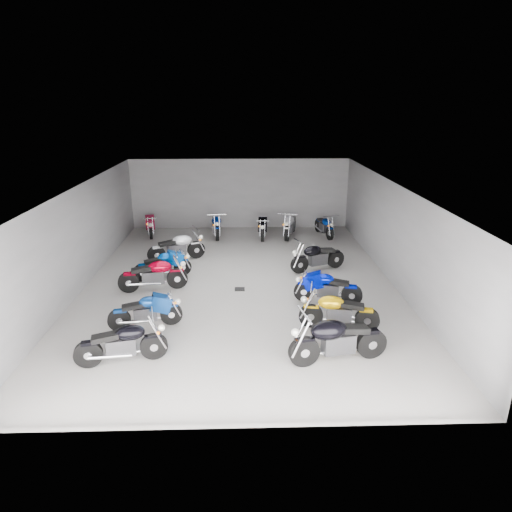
# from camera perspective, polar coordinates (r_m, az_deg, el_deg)

# --- Properties ---
(ground) EXTENTS (14.00, 14.00, 0.00)m
(ground) POSITION_cam_1_polar(r_m,az_deg,el_deg) (15.02, -2.04, -3.44)
(ground) COLOR #9B9893
(ground) RESTS_ON ground
(wall_back) EXTENTS (10.00, 0.10, 3.20)m
(wall_back) POSITION_cam_1_polar(r_m,az_deg,el_deg) (21.29, -2.02, 7.76)
(wall_back) COLOR gray
(wall_back) RESTS_ON ground
(wall_left) EXTENTS (0.10, 14.00, 3.20)m
(wall_left) POSITION_cam_1_polar(r_m,az_deg,el_deg) (15.36, -21.12, 2.11)
(wall_left) COLOR gray
(wall_left) RESTS_ON ground
(wall_right) EXTENTS (0.10, 14.00, 3.20)m
(wall_right) POSITION_cam_1_polar(r_m,az_deg,el_deg) (15.28, 16.99, 2.49)
(wall_right) COLOR gray
(wall_right) RESTS_ON ground
(ceiling) EXTENTS (10.00, 14.00, 0.04)m
(ceiling) POSITION_cam_1_polar(r_m,az_deg,el_deg) (14.11, -2.20, 8.75)
(ceiling) COLOR black
(ceiling) RESTS_ON wall_back
(drain_grate) EXTENTS (0.32, 0.32, 0.01)m
(drain_grate) POSITION_cam_1_polar(r_m,az_deg,el_deg) (14.55, -2.05, -4.16)
(drain_grate) COLOR black
(drain_grate) RESTS_ON ground
(motorcycle_left_a) EXTENTS (2.06, 0.61, 0.91)m
(motorcycle_left_a) POSITION_cam_1_polar(r_m,az_deg,el_deg) (10.92, -16.38, -10.40)
(motorcycle_left_a) COLOR black
(motorcycle_left_a) RESTS_ON ground
(motorcycle_left_b) EXTENTS (1.91, 0.58, 0.85)m
(motorcycle_left_b) POSITION_cam_1_polar(r_m,az_deg,el_deg) (12.37, -13.57, -6.71)
(motorcycle_left_b) COLOR black
(motorcycle_left_b) RESTS_ON ground
(motorcycle_left_d) EXTENTS (2.14, 0.59, 0.95)m
(motorcycle_left_d) POSITION_cam_1_polar(r_m,az_deg,el_deg) (14.65, -12.65, -2.30)
(motorcycle_left_d) COLOR black
(motorcycle_left_d) RESTS_ON ground
(motorcycle_left_e) EXTENTS (1.88, 0.83, 0.86)m
(motorcycle_left_e) POSITION_cam_1_polar(r_m,az_deg,el_deg) (15.59, -11.52, -1.10)
(motorcycle_left_e) COLOR black
(motorcycle_left_e) RESTS_ON ground
(motorcycle_left_f) EXTENTS (2.07, 0.94, 0.96)m
(motorcycle_left_f) POSITION_cam_1_polar(r_m,az_deg,el_deg) (17.20, -9.82, 1.08)
(motorcycle_left_f) COLOR black
(motorcycle_left_f) RESTS_ON ground
(motorcycle_right_a) EXTENTS (2.34, 0.65, 1.03)m
(motorcycle_right_a) POSITION_cam_1_polar(r_m,az_deg,el_deg) (10.65, 10.12, -10.26)
(motorcycle_right_a) COLOR black
(motorcycle_right_a) RESTS_ON ground
(motorcycle_right_b) EXTENTS (2.07, 0.58, 0.92)m
(motorcycle_right_b) POSITION_cam_1_polar(r_m,az_deg,el_deg) (12.12, 10.22, -6.83)
(motorcycle_right_b) COLOR black
(motorcycle_right_b) RESTS_ON ground
(motorcycle_right_c) EXTENTS (1.99, 0.60, 0.89)m
(motorcycle_right_c) POSITION_cam_1_polar(r_m,az_deg,el_deg) (13.58, 8.88, -3.93)
(motorcycle_right_c) COLOR black
(motorcycle_right_c) RESTS_ON ground
(motorcycle_right_e) EXTENTS (2.01, 0.91, 0.93)m
(motorcycle_right_e) POSITION_cam_1_polar(r_m,az_deg,el_deg) (16.10, 7.66, -0.11)
(motorcycle_right_e) COLOR black
(motorcycle_right_e) RESTS_ON ground
(motorcycle_back_a) EXTENTS (0.60, 2.05, 0.91)m
(motorcycle_back_a) POSITION_cam_1_polar(r_m,az_deg,el_deg) (20.80, -13.09, 3.90)
(motorcycle_back_a) COLOR black
(motorcycle_back_a) RESTS_ON ground
(motorcycle_back_c) EXTENTS (0.47, 2.12, 0.93)m
(motorcycle_back_c) POSITION_cam_1_polar(r_m,az_deg,el_deg) (20.15, -4.99, 3.88)
(motorcycle_back_c) COLOR black
(motorcycle_back_c) RESTS_ON ground
(motorcycle_back_d) EXTENTS (0.43, 2.04, 0.90)m
(motorcycle_back_d) POSITION_cam_1_polar(r_m,az_deg,el_deg) (19.94, 0.86, 3.73)
(motorcycle_back_d) COLOR black
(motorcycle_back_d) RESTS_ON ground
(motorcycle_back_e) EXTENTS (0.72, 2.15, 0.96)m
(motorcycle_back_e) POSITION_cam_1_polar(r_m,az_deg,el_deg) (20.08, 4.27, 3.89)
(motorcycle_back_e) COLOR black
(motorcycle_back_e) RESTS_ON ground
(motorcycle_back_f) EXTENTS (0.56, 1.92, 0.85)m
(motorcycle_back_f) POSITION_cam_1_polar(r_m,az_deg,el_deg) (20.35, 8.54, 3.76)
(motorcycle_back_f) COLOR black
(motorcycle_back_f) RESTS_ON ground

